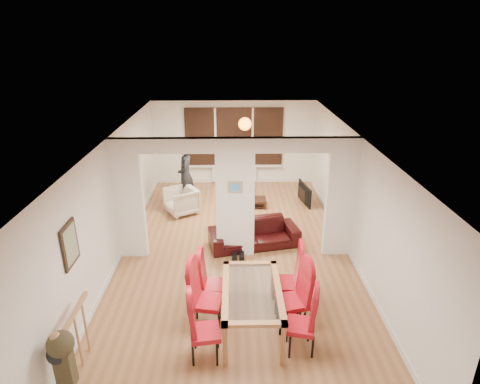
{
  "coord_description": "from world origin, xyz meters",
  "views": [
    {
      "loc": [
        -0.04,
        -7.66,
        4.54
      ],
      "look_at": [
        0.11,
        0.6,
        1.21
      ],
      "focal_mm": 30.0,
      "sensor_mm": 36.0,
      "label": 1
    }
  ],
  "objects_px": {
    "bottle": "(254,193)",
    "bowl": "(240,199)",
    "person": "(186,175)",
    "armchair": "(181,201)",
    "dining_chair_lc": "(213,282)",
    "television": "(301,194)",
    "dining_chair_rc": "(286,279)",
    "dining_table": "(252,309)",
    "coffee_table": "(248,203)",
    "dining_chair_rb": "(292,297)",
    "dining_chair_ra": "(301,321)",
    "sofa": "(254,234)",
    "dining_chair_lb": "(207,297)",
    "dining_chair_la": "(205,328)"
  },
  "relations": [
    {
      "from": "bottle",
      "to": "bowl",
      "type": "distance_m",
      "value": 0.42
    },
    {
      "from": "person",
      "to": "bottle",
      "type": "xyz_separation_m",
      "value": [
        1.87,
        -0.1,
        -0.51
      ]
    },
    {
      "from": "armchair",
      "to": "bowl",
      "type": "bearing_deg",
      "value": 70.21
    },
    {
      "from": "dining_chair_lc",
      "to": "person",
      "type": "height_order",
      "value": "person"
    },
    {
      "from": "television",
      "to": "bottle",
      "type": "xyz_separation_m",
      "value": [
        -1.34,
        -0.17,
        0.1
      ]
    },
    {
      "from": "dining_chair_rc",
      "to": "bowl",
      "type": "relative_size",
      "value": 5.88
    },
    {
      "from": "television",
      "to": "bottle",
      "type": "distance_m",
      "value": 1.35
    },
    {
      "from": "dining_table",
      "to": "dining_chair_lc",
      "type": "relative_size",
      "value": 1.59
    },
    {
      "from": "dining_chair_lc",
      "to": "bowl",
      "type": "relative_size",
      "value": 5.27
    },
    {
      "from": "dining_table",
      "to": "dining_chair_rc",
      "type": "height_order",
      "value": "dining_chair_rc"
    },
    {
      "from": "dining_table",
      "to": "coffee_table",
      "type": "bearing_deg",
      "value": 88.47
    },
    {
      "from": "dining_table",
      "to": "bottle",
      "type": "xyz_separation_m",
      "value": [
        0.29,
        4.97,
        -0.01
      ]
    },
    {
      "from": "dining_chair_rb",
      "to": "dining_chair_rc",
      "type": "relative_size",
      "value": 1.0
    },
    {
      "from": "dining_chair_ra",
      "to": "coffee_table",
      "type": "relative_size",
      "value": 1.07
    },
    {
      "from": "dining_chair_rc",
      "to": "bottle",
      "type": "height_order",
      "value": "dining_chair_rc"
    },
    {
      "from": "person",
      "to": "bowl",
      "type": "bearing_deg",
      "value": 76.18
    },
    {
      "from": "coffee_table",
      "to": "bottle",
      "type": "height_order",
      "value": "bottle"
    },
    {
      "from": "person",
      "to": "coffee_table",
      "type": "xyz_separation_m",
      "value": [
        1.71,
        -0.15,
        -0.77
      ]
    },
    {
      "from": "dining_chair_rc",
      "to": "sofa",
      "type": "xyz_separation_m",
      "value": [
        -0.44,
        2.22,
        -0.29
      ]
    },
    {
      "from": "dining_chair_lb",
      "to": "dining_chair_rc",
      "type": "xyz_separation_m",
      "value": [
        1.34,
        0.48,
        -0.0
      ]
    },
    {
      "from": "dining_chair_ra",
      "to": "sofa",
      "type": "distance_m",
      "value": 3.29
    },
    {
      "from": "dining_chair_rc",
      "to": "bowl",
      "type": "xyz_separation_m",
      "value": [
        -0.71,
        4.3,
        -0.33
      ]
    },
    {
      "from": "dining_chair_rb",
      "to": "dining_chair_rc",
      "type": "xyz_separation_m",
      "value": [
        -0.02,
        0.51,
        0.0
      ]
    },
    {
      "from": "dining_chair_rb",
      "to": "dining_chair_la",
      "type": "bearing_deg",
      "value": -168.36
    },
    {
      "from": "dining_chair_rc",
      "to": "television",
      "type": "distance_m",
      "value": 4.71
    },
    {
      "from": "dining_chair_la",
      "to": "dining_chair_ra",
      "type": "distance_m",
      "value": 1.42
    },
    {
      "from": "dining_table",
      "to": "person",
      "type": "distance_m",
      "value": 5.34
    },
    {
      "from": "dining_chair_rc",
      "to": "coffee_table",
      "type": "relative_size",
      "value": 1.18
    },
    {
      "from": "dining_chair_rc",
      "to": "bottle",
      "type": "distance_m",
      "value": 4.44
    },
    {
      "from": "dining_chair_rc",
      "to": "person",
      "type": "distance_m",
      "value": 5.04
    },
    {
      "from": "dining_chair_rc",
      "to": "dining_chair_la",
      "type": "bearing_deg",
      "value": -134.86
    },
    {
      "from": "bottle",
      "to": "bowl",
      "type": "relative_size",
      "value": 1.56
    },
    {
      "from": "dining_chair_ra",
      "to": "coffee_table",
      "type": "height_order",
      "value": "dining_chair_ra"
    },
    {
      "from": "dining_chair_rb",
      "to": "coffee_table",
      "type": "distance_m",
      "value": 4.94
    },
    {
      "from": "dining_chair_lb",
      "to": "armchair",
      "type": "height_order",
      "value": "dining_chair_lb"
    },
    {
      "from": "dining_chair_lb",
      "to": "bottle",
      "type": "relative_size",
      "value": 3.77
    },
    {
      "from": "dining_chair_lb",
      "to": "television",
      "type": "xyz_separation_m",
      "value": [
        2.35,
        5.07,
        -0.3
      ]
    },
    {
      "from": "dining_chair_ra",
      "to": "bottle",
      "type": "bearing_deg",
      "value": 108.34
    },
    {
      "from": "dining_table",
      "to": "bowl",
      "type": "distance_m",
      "value": 4.85
    },
    {
      "from": "bottle",
      "to": "dining_chair_lb",
      "type": "bearing_deg",
      "value": -101.64
    },
    {
      "from": "sofa",
      "to": "bottle",
      "type": "xyz_separation_m",
      "value": [
        0.11,
        2.21,
        0.09
      ]
    },
    {
      "from": "person",
      "to": "dining_chair_la",
      "type": "bearing_deg",
      "value": 3.52
    },
    {
      "from": "dining_chair_lb",
      "to": "person",
      "type": "bearing_deg",
      "value": 110.41
    },
    {
      "from": "bottle",
      "to": "coffee_table",
      "type": "bearing_deg",
      "value": -164.28
    },
    {
      "from": "dining_chair_rb",
      "to": "armchair",
      "type": "height_order",
      "value": "dining_chair_rb"
    },
    {
      "from": "dining_chair_lb",
      "to": "sofa",
      "type": "xyz_separation_m",
      "value": [
        0.9,
        2.7,
        -0.29
      ]
    },
    {
      "from": "bottle",
      "to": "dining_chair_ra",
      "type": "bearing_deg",
      "value": -85.64
    },
    {
      "from": "dining_chair_ra",
      "to": "dining_chair_rc",
      "type": "relative_size",
      "value": 0.91
    },
    {
      "from": "dining_table",
      "to": "dining_chair_la",
      "type": "bearing_deg",
      "value": -139.99
    },
    {
      "from": "dining_chair_la",
      "to": "dining_chair_rb",
      "type": "relative_size",
      "value": 0.92
    }
  ]
}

